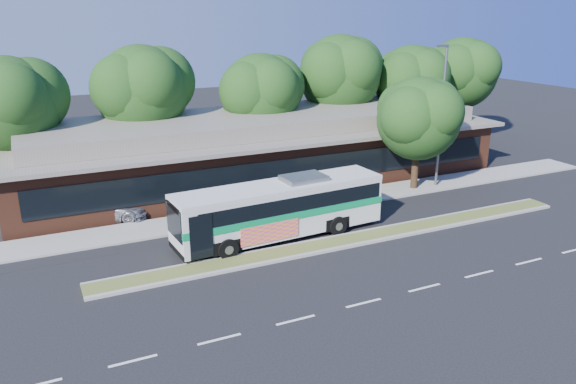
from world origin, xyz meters
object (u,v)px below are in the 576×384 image
lamp_post (441,113)px  sidewalk_tree (422,116)px  transit_bus (281,205)px  sedan (105,207)px

lamp_post → sidewalk_tree: (-1.20, 0.32, -0.16)m
lamp_post → sidewalk_tree: bearing=164.9°
lamp_post → sidewalk_tree: lamp_post is taller
transit_bus → sidewalk_tree: bearing=14.4°
transit_bus → sidewalk_tree: (11.47, 3.73, 3.02)m
sidewalk_tree → sedan: bearing=171.6°
lamp_post → sedan: (-20.41, 3.15, -4.21)m
lamp_post → sedan: 21.07m
transit_bus → sedan: (-7.73, 6.55, -1.02)m
lamp_post → sidewalk_tree: 1.26m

